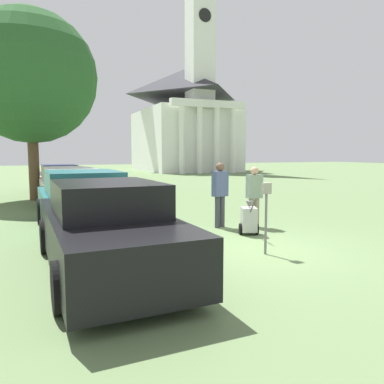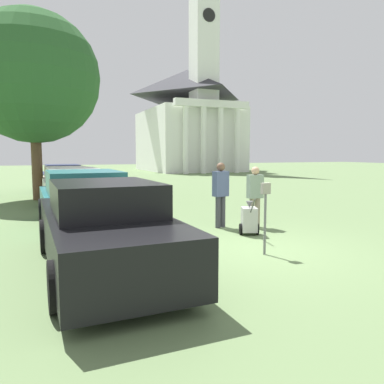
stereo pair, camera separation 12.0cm
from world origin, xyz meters
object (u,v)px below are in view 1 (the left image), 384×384
object	(u,v)px
parked_car_teal	(83,204)
person_supervisor	(254,193)
person_worker	(220,191)
parking_meter	(266,205)
parked_car_navy	(59,179)
equipment_cart	(249,219)
parked_car_white	(70,191)
church	(185,113)
parked_car_cream	(64,184)
parked_car_black	(106,229)

from	to	relation	value
parked_car_teal	person_supervisor	world-z (taller)	person_supervisor
person_worker	person_supervisor	world-z (taller)	person_worker
person_supervisor	parking_meter	bearing A→B (deg)	64.77
parked_car_navy	parking_meter	world-z (taller)	parking_meter
parked_car_teal	equipment_cart	bearing A→B (deg)	-28.07
parked_car_white	church	distance (m)	31.16
person_supervisor	person_worker	bearing A→B (deg)	-16.42
parked_car_cream	equipment_cart	xyz separation A→B (m)	(3.79, -8.94, -0.30)
person_worker	person_supervisor	distance (m)	0.95
equipment_cart	church	world-z (taller)	church
parked_car_white	equipment_cart	distance (m)	6.75
parked_car_white	parked_car_cream	world-z (taller)	parked_car_white
parked_car_cream	parked_car_navy	bearing A→B (deg)	88.11
parking_meter	equipment_cart	distance (m)	1.93
parked_car_teal	church	xyz separation A→B (m)	(14.86, 30.47, 5.84)
church	parked_car_navy	bearing A→B (deg)	-126.78
parked_car_navy	church	bearing A→B (deg)	51.32
parked_car_teal	equipment_cart	distance (m)	4.24
parked_car_white	person_worker	distance (m)	5.72
parked_car_teal	equipment_cart	size ratio (longest dim) A/B	5.36
parked_car_black	parked_car_white	size ratio (longest dim) A/B	1.06
parked_car_teal	person_worker	size ratio (longest dim) A/B	3.01
parked_car_black	parking_meter	bearing A→B (deg)	-5.75
parked_car_teal	parked_car_white	size ratio (longest dim) A/B	1.09
parked_car_black	parked_car_teal	size ratio (longest dim) A/B	0.97
equipment_cart	person_worker	bearing A→B (deg)	124.68
parked_car_white	church	bearing A→B (deg)	59.06
parked_car_cream	person_supervisor	xyz separation A→B (m)	(4.43, -8.16, 0.26)
parking_meter	church	distance (m)	36.43
person_worker	person_supervisor	xyz separation A→B (m)	(0.90, -0.30, -0.07)
parked_car_white	person_worker	bearing A→B (deg)	-53.75
parking_meter	church	size ratio (longest dim) A/B	0.05
parked_car_black	parked_car_cream	world-z (taller)	parked_car_black
parked_car_cream	parking_meter	distance (m)	11.11
parked_car_cream	church	distance (m)	28.33
equipment_cart	person_supervisor	bearing A→B (deg)	71.94
church	parked_car_white	bearing A→B (deg)	-119.05
parked_car_navy	person_worker	bearing A→B (deg)	-74.66
parked_car_white	equipment_cart	bearing A→B (deg)	-57.68
equipment_cart	parked_car_cream	bearing A→B (deg)	133.99
parked_car_navy	person_supervisor	size ratio (longest dim) A/B	3.17
parked_car_black	person_supervisor	xyz separation A→B (m)	(4.43, 2.29, 0.22)
parked_car_black	parked_car_teal	world-z (taller)	parked_car_teal
person_supervisor	parked_car_teal	bearing A→B (deg)	-11.68
parked_car_teal	parking_meter	xyz separation A→B (m)	(3.14, -3.58, 0.27)
person_worker	church	xyz separation A→B (m)	(11.33, 31.24, 5.56)
equipment_cart	parking_meter	bearing A→B (deg)	-89.76
person_supervisor	parked_car_cream	bearing A→B (deg)	-59.49
parked_car_black	church	world-z (taller)	church
parked_car_navy	person_supervisor	distance (m)	12.48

